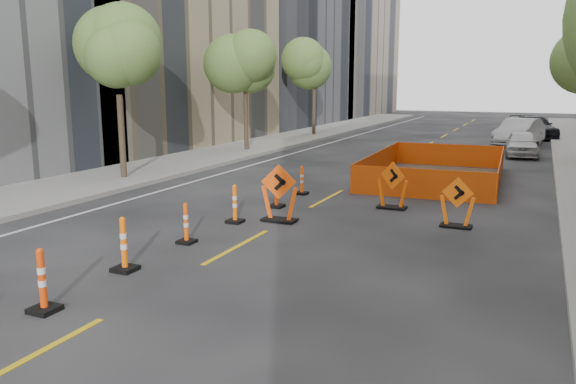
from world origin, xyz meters
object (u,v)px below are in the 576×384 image
at_px(parked_car_near, 522,143).
at_px(parked_car_mid, 519,132).
at_px(chevron_sign_left, 279,193).
at_px(parked_car_far, 533,127).
at_px(chevron_sign_center, 393,185).
at_px(channelizer_5, 235,204).
at_px(channelizer_3, 124,244).
at_px(chevron_sign_right, 457,202).
at_px(channelizer_6, 276,190).
at_px(channelizer_7, 302,180).
at_px(channelizer_4, 186,223).
at_px(channelizer_2, 42,280).

height_order(parked_car_near, parked_car_mid, parked_car_mid).
height_order(chevron_sign_left, parked_car_far, chevron_sign_left).
xyz_separation_m(chevron_sign_center, parked_car_mid, (2.78, 19.82, 0.09)).
xyz_separation_m(channelizer_5, parked_car_mid, (6.25, 23.30, 0.29)).
bearing_deg(parked_car_mid, channelizer_3, -88.47).
height_order(chevron_sign_right, parked_car_mid, parked_car_mid).
xyz_separation_m(channelizer_6, chevron_sign_left, (0.83, -1.56, 0.25)).
height_order(channelizer_6, channelizer_7, channelizer_6).
bearing_deg(parked_car_near, channelizer_3, -110.41).
bearing_deg(parked_car_near, chevron_sign_center, -105.92).
distance_m(channelizer_7, parked_car_far, 25.50).
bearing_deg(parked_car_near, channelizer_6, -115.64).
xyz_separation_m(channelizer_7, parked_car_near, (6.45, 13.90, 0.17)).
xyz_separation_m(channelizer_5, channelizer_7, (0.13, 4.38, -0.04)).
bearing_deg(chevron_sign_right, channelizer_4, -141.72).
bearing_deg(chevron_sign_center, parked_car_near, 101.39).
xyz_separation_m(channelizer_3, parked_car_near, (6.65, 22.66, 0.10)).
distance_m(channelizer_6, parked_car_mid, 21.96).
relative_size(channelizer_3, channelizer_7, 1.15).
xyz_separation_m(channelizer_3, chevron_sign_center, (3.54, 7.86, 0.16)).
bearing_deg(parked_car_near, parked_car_far, 83.96).
relative_size(chevron_sign_left, chevron_sign_right, 1.18).
bearing_deg(chevron_sign_center, channelizer_7, -171.92).
relative_size(channelizer_3, parked_car_near, 0.29).
bearing_deg(channelizer_6, parked_car_near, 68.42).
height_order(channelizer_3, channelizer_5, channelizer_3).
bearing_deg(chevron_sign_left, channelizer_2, -116.61).
xyz_separation_m(channelizer_3, chevron_sign_right, (5.63, 6.36, 0.11)).
bearing_deg(channelizer_4, channelizer_2, -87.86).
bearing_deg(channelizer_3, channelizer_4, 90.16).
bearing_deg(channelizer_2, chevron_sign_center, 71.40).
bearing_deg(chevron_sign_left, parked_car_mid, 57.97).
bearing_deg(chevron_sign_left, channelizer_6, 98.85).
height_order(channelizer_5, channelizer_6, channelizer_6).
bearing_deg(parked_car_near, chevron_sign_left, -111.49).
relative_size(channelizer_2, parked_car_far, 0.21).
bearing_deg(chevron_sign_left, channelizer_3, -121.57).
height_order(channelizer_6, parked_car_near, parked_car_near).
relative_size(channelizer_7, parked_car_mid, 0.20).
bearing_deg(chevron_sign_center, channelizer_6, -135.20).
bearing_deg(channelizer_5, parked_car_far, 76.52).
height_order(channelizer_6, chevron_sign_center, chevron_sign_center).
relative_size(channelizer_6, channelizer_7, 1.10).
bearing_deg(parked_car_far, chevron_sign_center, -116.94).
relative_size(chevron_sign_left, chevron_sign_center, 1.10).
height_order(channelizer_6, chevron_sign_right, chevron_sign_right).
distance_m(channelizer_3, channelizer_6, 6.58).
bearing_deg(channelizer_6, channelizer_4, -93.80).
relative_size(channelizer_5, channelizer_6, 0.98).
bearing_deg(chevron_sign_left, chevron_sign_center, 30.42).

